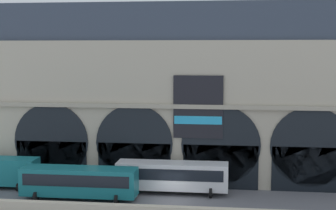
{
  "coord_description": "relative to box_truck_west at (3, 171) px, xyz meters",
  "views": [
    {
      "loc": [
        5.34,
        -45.65,
        14.1
      ],
      "look_at": [
        -0.93,
        5.0,
        8.57
      ],
      "focal_mm": 53.88,
      "sensor_mm": 36.0,
      "label": 1
    }
  ],
  "objects": [
    {
      "name": "bus_midwest",
      "position": [
        9.11,
        -3.21,
        0.08
      ],
      "size": [
        11.0,
        3.25,
        3.1
      ],
      "color": "#19727A",
      "rests_on": "ground"
    },
    {
      "name": "station_building",
      "position": [
        17.87,
        4.49,
        7.49
      ],
      "size": [
        46.42,
        4.72,
        19.07
      ],
      "color": "#B2A891",
      "rests_on": "ground"
    },
    {
      "name": "ground_plane",
      "position": [
        17.83,
        -2.67,
        -1.7
      ],
      "size": [
        200.0,
        200.0,
        0.0
      ],
      "primitive_type": "plane",
      "color": "slate"
    },
    {
      "name": "bus_center",
      "position": [
        17.59,
        0.1,
        0.08
      ],
      "size": [
        11.0,
        3.25,
        3.1
      ],
      "color": "white",
      "rests_on": "ground"
    },
    {
      "name": "box_truck_west",
      "position": [
        0.0,
        0.0,
        0.0
      ],
      "size": [
        7.5,
        2.91,
        3.12
      ],
      "color": "#ADB2B7",
      "rests_on": "ground"
    }
  ]
}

